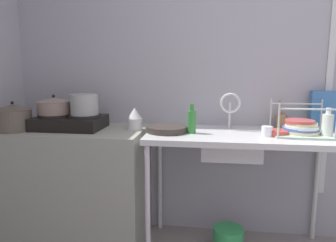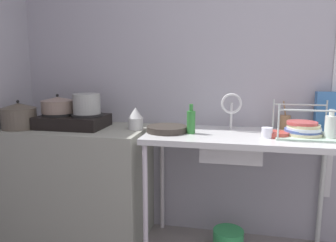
{
  "view_description": "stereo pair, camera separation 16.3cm",
  "coord_description": "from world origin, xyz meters",
  "px_view_note": "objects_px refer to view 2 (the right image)",
  "views": [
    {
      "loc": [
        -0.55,
        -0.96,
        1.39
      ],
      "look_at": [
        -0.87,
        1.36,
        0.99
      ],
      "focal_mm": 34.52,
      "sensor_mm": 36.0,
      "label": 1
    },
    {
      "loc": [
        -0.38,
        -0.93,
        1.39
      ],
      "look_at": [
        -0.87,
        1.36,
        0.99
      ],
      "focal_mm": 34.52,
      "sensor_mm": 36.0,
      "label": 2
    }
  ],
  "objects_px": {
    "faucet": "(231,106)",
    "dish_rack": "(303,130)",
    "sink_basin": "(231,146)",
    "pot_on_left_burner": "(58,105)",
    "percolator": "(136,119)",
    "frying_pan": "(167,129)",
    "small_bowl_on_drainboard": "(277,134)",
    "pot_beside_stove": "(19,116)",
    "bottle_by_sink": "(191,121)",
    "bottle_by_rack": "(331,127)",
    "bucket_on_floor": "(228,242)",
    "utensil_jar": "(285,122)",
    "cup_by_rack": "(267,133)",
    "cereal_box": "(328,112)",
    "stove": "(73,121)",
    "pot_on_right_burner": "(87,104)"
  },
  "relations": [
    {
      "from": "faucet",
      "to": "dish_rack",
      "type": "xyz_separation_m",
      "value": [
        0.49,
        -0.11,
        -0.14
      ]
    },
    {
      "from": "sink_basin",
      "to": "faucet",
      "type": "xyz_separation_m",
      "value": [
        -0.01,
        0.13,
        0.28
      ]
    },
    {
      "from": "pot_on_left_burner",
      "to": "percolator",
      "type": "height_order",
      "value": "pot_on_left_burner"
    },
    {
      "from": "faucet",
      "to": "pot_on_left_burner",
      "type": "bearing_deg",
      "value": -174.59
    },
    {
      "from": "pot_on_left_burner",
      "to": "frying_pan",
      "type": "bearing_deg",
      "value": -1.66
    },
    {
      "from": "frying_pan",
      "to": "small_bowl_on_drainboard",
      "type": "height_order",
      "value": "frying_pan"
    },
    {
      "from": "sink_basin",
      "to": "pot_beside_stove",
      "type": "bearing_deg",
      "value": -175.51
    },
    {
      "from": "bottle_by_sink",
      "to": "bottle_by_rack",
      "type": "distance_m",
      "value": 0.92
    },
    {
      "from": "small_bowl_on_drainboard",
      "to": "pot_beside_stove",
      "type": "bearing_deg",
      "value": -177.1
    },
    {
      "from": "small_bowl_on_drainboard",
      "to": "bucket_on_floor",
      "type": "height_order",
      "value": "small_bowl_on_drainboard"
    },
    {
      "from": "pot_on_left_burner",
      "to": "bottle_by_sink",
      "type": "relative_size",
      "value": 1.22
    },
    {
      "from": "utensil_jar",
      "to": "dish_rack",
      "type": "bearing_deg",
      "value": -68.81
    },
    {
      "from": "bottle_by_sink",
      "to": "utensil_jar",
      "type": "xyz_separation_m",
      "value": [
        0.68,
        0.28,
        -0.03
      ]
    },
    {
      "from": "pot_beside_stove",
      "to": "percolator",
      "type": "relative_size",
      "value": 1.58
    },
    {
      "from": "bottle_by_sink",
      "to": "percolator",
      "type": "bearing_deg",
      "value": 170.54
    },
    {
      "from": "cup_by_rack",
      "to": "cereal_box",
      "type": "bearing_deg",
      "value": 34.75
    },
    {
      "from": "frying_pan",
      "to": "small_bowl_on_drainboard",
      "type": "xyz_separation_m",
      "value": [
        0.77,
        -0.01,
        -0.0
      ]
    },
    {
      "from": "bottle_by_rack",
      "to": "bottle_by_sink",
      "type": "bearing_deg",
      "value": 179.58
    },
    {
      "from": "cereal_box",
      "to": "bucket_on_floor",
      "type": "xyz_separation_m",
      "value": [
        -0.69,
        -0.26,
        -0.97
      ]
    },
    {
      "from": "dish_rack",
      "to": "pot_beside_stove",
      "type": "bearing_deg",
      "value": -176.16
    },
    {
      "from": "pot_beside_stove",
      "to": "percolator",
      "type": "distance_m",
      "value": 0.9
    },
    {
      "from": "pot_on_left_burner",
      "to": "pot_beside_stove",
      "type": "relative_size",
      "value": 0.98
    },
    {
      "from": "stove",
      "to": "utensil_jar",
      "type": "xyz_separation_m",
      "value": [
        1.62,
        0.24,
        0.0
      ]
    },
    {
      "from": "utensil_jar",
      "to": "cup_by_rack",
      "type": "bearing_deg",
      "value": -116.42
    },
    {
      "from": "dish_rack",
      "to": "utensil_jar",
      "type": "height_order",
      "value": "dish_rack"
    },
    {
      "from": "small_bowl_on_drainboard",
      "to": "bottle_by_sink",
      "type": "bearing_deg",
      "value": -179.07
    },
    {
      "from": "pot_on_right_burner",
      "to": "small_bowl_on_drainboard",
      "type": "relative_size",
      "value": 1.35
    },
    {
      "from": "percolator",
      "to": "cereal_box",
      "type": "distance_m",
      "value": 1.43
    },
    {
      "from": "pot_on_left_burner",
      "to": "bucket_on_floor",
      "type": "bearing_deg",
      "value": -0.82
    },
    {
      "from": "faucet",
      "to": "utensil_jar",
      "type": "xyz_separation_m",
      "value": [
        0.4,
        0.11,
        -0.13
      ]
    },
    {
      "from": "faucet",
      "to": "cereal_box",
      "type": "distance_m",
      "value": 0.71
    },
    {
      "from": "pot_beside_stove",
      "to": "bucket_on_floor",
      "type": "xyz_separation_m",
      "value": [
        1.61,
        0.11,
        -0.92
      ]
    },
    {
      "from": "pot_beside_stove",
      "to": "bottle_by_sink",
      "type": "height_order",
      "value": "pot_beside_stove"
    },
    {
      "from": "sink_basin",
      "to": "bucket_on_floor",
      "type": "bearing_deg",
      "value": -82.57
    },
    {
      "from": "sink_basin",
      "to": "bottle_by_sink",
      "type": "relative_size",
      "value": 1.98
    },
    {
      "from": "bottle_by_sink",
      "to": "bottle_by_rack",
      "type": "relative_size",
      "value": 1.05
    },
    {
      "from": "bottle_by_sink",
      "to": "small_bowl_on_drainboard",
      "type": "bearing_deg",
      "value": 0.93
    },
    {
      "from": "pot_beside_stove",
      "to": "sink_basin",
      "type": "distance_m",
      "value": 1.62
    },
    {
      "from": "frying_pan",
      "to": "dish_rack",
      "type": "distance_m",
      "value": 0.94
    },
    {
      "from": "pot_beside_stove",
      "to": "cup_by_rack",
      "type": "bearing_deg",
      "value": 1.77
    },
    {
      "from": "stove",
      "to": "pot_on_right_burner",
      "type": "relative_size",
      "value": 2.45
    },
    {
      "from": "stove",
      "to": "small_bowl_on_drainboard",
      "type": "height_order",
      "value": "stove"
    },
    {
      "from": "bottle_by_rack",
      "to": "pot_on_right_burner",
      "type": "bearing_deg",
      "value": 178.43
    },
    {
      "from": "faucet",
      "to": "utensil_jar",
      "type": "bearing_deg",
      "value": 15.86
    },
    {
      "from": "stove",
      "to": "dish_rack",
      "type": "bearing_deg",
      "value": 0.41
    },
    {
      "from": "percolator",
      "to": "bottle_by_sink",
      "type": "relative_size",
      "value": 0.79
    },
    {
      "from": "pot_on_left_burner",
      "to": "stove",
      "type": "bearing_deg",
      "value": 0.0
    },
    {
      "from": "frying_pan",
      "to": "pot_beside_stove",
      "type": "bearing_deg",
      "value": -174.88
    },
    {
      "from": "faucet",
      "to": "bottle_by_rack",
      "type": "height_order",
      "value": "faucet"
    },
    {
      "from": "percolator",
      "to": "small_bowl_on_drainboard",
      "type": "distance_m",
      "value": 1.03
    }
  ]
}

